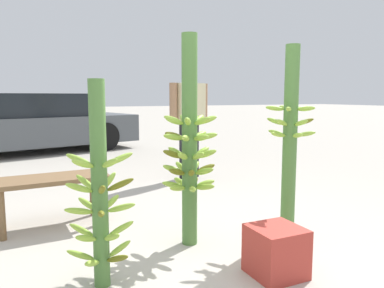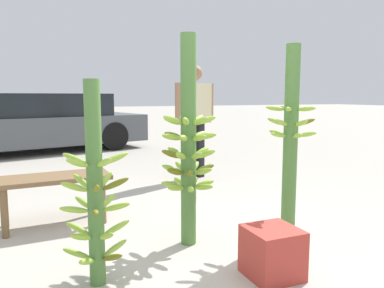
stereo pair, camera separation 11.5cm
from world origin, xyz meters
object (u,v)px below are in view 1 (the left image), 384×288
parked_car (31,123)px  vendor_person (189,112)px  banana_stalk_left (100,193)px  produce_crate (276,251)px  banana_stalk_right (290,140)px  banana_stalk_center (190,146)px  market_bench (51,186)px

parked_car → vendor_person: bearing=-166.1°
banana_stalk_left → produce_crate: (1.07, -0.35, -0.43)m
banana_stalk_left → banana_stalk_right: banana_stalk_right is taller
banana_stalk_center → vendor_person: 2.47m
parked_car → produce_crate: bearing=176.8°
banana_stalk_left → market_bench: 1.30m
banana_stalk_center → vendor_person: bearing=65.3°
produce_crate → banana_stalk_center: bearing=111.5°
parked_car → banana_stalk_right: bearing=-177.7°
banana_stalk_center → produce_crate: bearing=-68.5°
banana_stalk_right → parked_car: bearing=105.8°
banana_stalk_right → produce_crate: (-0.54, -0.54, -0.66)m
banana_stalk_left → vendor_person: (1.81, 2.62, 0.36)m
market_bench → produce_crate: 2.07m
banana_stalk_left → banana_stalk_center: 0.89m
banana_stalk_center → banana_stalk_right: (0.83, -0.19, 0.02)m
banana_stalk_center → market_bench: 1.38m
vendor_person → market_bench: vendor_person is taller
banana_stalk_left → market_bench: banana_stalk_left is taller
vendor_person → produce_crate: size_ratio=4.92×
produce_crate → vendor_person: bearing=76.0°
banana_stalk_center → market_bench: size_ratio=1.62×
banana_stalk_center → vendor_person: size_ratio=1.03×
banana_stalk_right → parked_car: banana_stalk_right is taller
vendor_person → banana_stalk_center: bearing=-130.5°
parked_car → market_bench: bearing=166.1°
banana_stalk_center → produce_crate: 1.01m
banana_stalk_center → vendor_person: banana_stalk_center is taller
banana_stalk_right → vendor_person: vendor_person is taller
market_bench → parked_car: parked_car is taller
banana_stalk_left → parked_car: (-0.15, 6.41, 0.01)m
vendor_person → market_bench: size_ratio=1.58×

